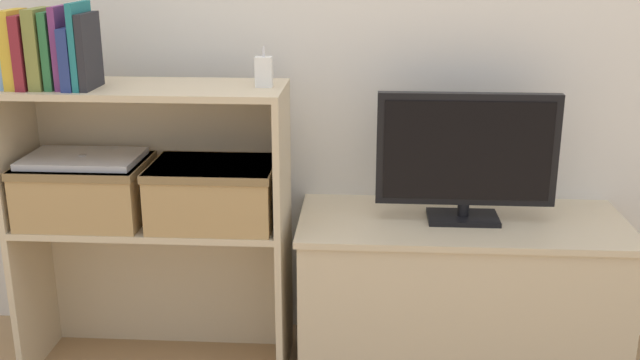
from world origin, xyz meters
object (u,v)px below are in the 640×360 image
(tv_stand, at_px, (458,293))
(laptop, at_px, (83,158))
(book_plum, at_px, (63,48))
(tv, at_px, (467,154))
(book_maroon, at_px, (27,51))
(book_olive, at_px, (41,49))
(book_skyblue, at_px, (6,50))
(baby_monitor, at_px, (264,72))
(book_mustard, at_px, (16,49))
(book_navy, at_px, (73,58))
(storage_basket_left, at_px, (86,188))
(book_charcoal, at_px, (89,51))
(storage_basket_right, at_px, (214,190))
(book_forest, at_px, (53,50))
(book_teal, at_px, (81,46))

(tv_stand, distance_m, laptop, 1.26)
(book_plum, distance_m, laptop, 0.35)
(tv, xyz_separation_m, book_maroon, (-1.29, -0.11, 0.32))
(tv_stand, height_order, book_olive, book_olive)
(book_skyblue, bearing_deg, laptop, 12.18)
(tv, relative_size, laptop, 1.59)
(book_plum, bearing_deg, baby_monitor, 5.38)
(tv_stand, relative_size, book_mustard, 4.58)
(book_navy, xyz_separation_m, storage_basket_left, (-0.02, 0.04, -0.41))
(book_skyblue, height_order, book_plum, book_plum)
(book_skyblue, xyz_separation_m, book_maroon, (0.06, 0.00, -0.00))
(book_navy, xyz_separation_m, book_charcoal, (0.05, 0.00, 0.02))
(book_mustard, xyz_separation_m, book_maroon, (0.03, 0.00, -0.01))
(book_maroon, relative_size, storage_basket_right, 0.56)
(laptop, bearing_deg, storage_basket_left, 0.00)
(book_plum, bearing_deg, storage_basket_right, 5.41)
(book_maroon, xyz_separation_m, book_forest, (0.08, 0.00, 0.00))
(book_maroon, height_order, book_plum, book_plum)
(book_skyblue, bearing_deg, book_forest, 0.00)
(book_olive, distance_m, book_charcoal, 0.14)
(baby_monitor, relative_size, storage_basket_left, 0.31)
(tv_stand, height_order, book_navy, book_navy)
(book_maroon, bearing_deg, storage_basket_left, 18.43)
(tv_stand, relative_size, book_forest, 4.66)
(book_olive, distance_m, book_forest, 0.04)
(book_forest, height_order, book_navy, book_forest)
(book_maroon, relative_size, baby_monitor, 1.78)
(book_forest, relative_size, book_charcoal, 1.02)
(book_mustard, relative_size, laptop, 0.65)
(tv, relative_size, book_maroon, 2.60)
(storage_basket_right, bearing_deg, book_navy, -174.19)
(book_forest, bearing_deg, book_skyblue, 180.00)
(book_olive, height_order, book_teal, book_teal)
(book_olive, relative_size, storage_basket_left, 0.60)
(tv, relative_size, book_teal, 2.23)
(book_plum, bearing_deg, laptop, 73.70)
(book_navy, xyz_separation_m, storage_basket_right, (0.39, 0.04, -0.41))
(book_teal, xyz_separation_m, laptop, (-0.04, 0.04, -0.35))
(book_forest, relative_size, baby_monitor, 1.85)
(laptop, bearing_deg, book_navy, -66.24)
(tv_stand, height_order, book_forest, book_forest)
(storage_basket_right, bearing_deg, baby_monitor, 5.30)
(tv_stand, bearing_deg, storage_basket_left, -176.44)
(storage_basket_left, bearing_deg, book_forest, -135.96)
(book_olive, relative_size, laptop, 0.66)
(book_teal, relative_size, storage_basket_right, 0.65)
(tv_stand, distance_m, book_mustard, 1.55)
(book_teal, relative_size, laptop, 0.71)
(tv_stand, xyz_separation_m, book_navy, (-1.16, -0.11, 0.77))
(book_forest, xyz_separation_m, baby_monitor, (0.61, 0.05, -0.07))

